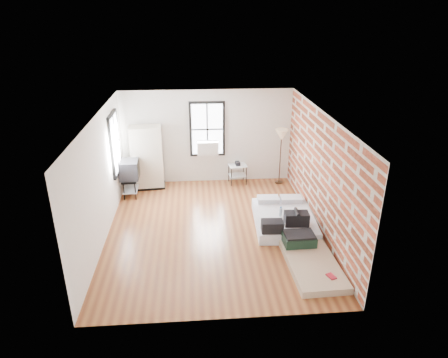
{
  "coord_description": "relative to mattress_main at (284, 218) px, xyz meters",
  "views": [
    {
      "loc": [
        -0.4,
        -8.33,
        4.93
      ],
      "look_at": [
        0.28,
        0.3,
        1.2
      ],
      "focal_mm": 32.0,
      "sensor_mm": 36.0,
      "label": 1
    }
  ],
  "objects": [
    {
      "name": "wardrobe",
      "position": [
        -3.51,
        2.53,
        0.76
      ],
      "size": [
        0.98,
        0.61,
        1.86
      ],
      "rotation": [
        0.0,
        0.0,
        0.07
      ],
      "color": "black",
      "rests_on": "ground"
    },
    {
      "name": "side_table",
      "position": [
        -0.86,
        2.6,
        0.3
      ],
      "size": [
        0.57,
        0.48,
        0.69
      ],
      "rotation": [
        0.0,
        0.0,
        0.13
      ],
      "color": "black",
      "rests_on": "ground"
    },
    {
      "name": "mattress_main",
      "position": [
        0.0,
        0.0,
        0.0
      ],
      "size": [
        1.52,
        2.0,
        0.62
      ],
      "rotation": [
        0.0,
        0.0,
        -0.06
      ],
      "color": "white",
      "rests_on": "ground"
    },
    {
      "name": "tv_stand",
      "position": [
        -3.96,
        1.99,
        0.58
      ],
      "size": [
        0.54,
        0.75,
        1.05
      ],
      "rotation": [
        0.0,
        0.0,
        0.02
      ],
      "color": "black",
      "rests_on": "ground"
    },
    {
      "name": "ground",
      "position": [
        -1.74,
        -0.12,
        -0.17
      ],
      "size": [
        6.0,
        6.0,
        0.0
      ],
      "primitive_type": "plane",
      "color": "brown",
      "rests_on": "ground"
    },
    {
      "name": "floor_lamp",
      "position": [
        0.41,
        2.53,
        1.27
      ],
      "size": [
        0.36,
        0.36,
        1.68
      ],
      "color": "#301C10",
      "rests_on": "ground"
    },
    {
      "name": "mattress_bare",
      "position": [
        0.18,
        -1.62,
        -0.05
      ],
      "size": [
        1.04,
        1.89,
        0.4
      ],
      "rotation": [
        0.0,
        0.0,
        0.03
      ],
      "color": "#C0AB8B",
      "rests_on": "ground"
    },
    {
      "name": "room_shell",
      "position": [
        -1.51,
        0.24,
        1.57
      ],
      "size": [
        5.02,
        6.02,
        2.8
      ],
      "color": "silver",
      "rests_on": "ground"
    }
  ]
}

